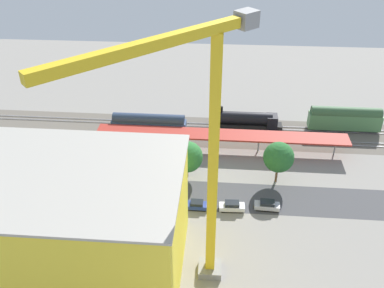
{
  "coord_description": "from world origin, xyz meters",
  "views": [
    {
      "loc": [
        -7.86,
        70.44,
        54.4
      ],
      "look_at": [
        -3.1,
        0.42,
        9.26
      ],
      "focal_mm": 40.86,
      "sensor_mm": 36.0,
      "label": 1
    }
  ],
  "objects": [
    {
      "name": "street_tree_2",
      "position": [
        22.12,
        -0.24,
        4.5
      ],
      "size": [
        4.3,
        4.3,
        6.69
      ],
      "color": "brown",
      "rests_on": "ground"
    },
    {
      "name": "locomotive",
      "position": [
        -15.29,
        -22.62,
        1.93
      ],
      "size": [
        16.38,
        3.24,
        5.37
      ],
      "color": "black",
      "rests_on": "ground"
    },
    {
      "name": "track_rails",
      "position": [
        0.0,
        -19.67,
        0.18
      ],
      "size": [
        100.71,
        8.63,
        0.12
      ],
      "color": "#9E9EA8",
      "rests_on": "ground"
    },
    {
      "name": "street_tree_1",
      "position": [
        -20.04,
        -1.07,
        5.94
      ],
      "size": [
        6.1,
        6.1,
        9.01
      ],
      "color": "brown",
      "rests_on": "ground"
    },
    {
      "name": "traffic_light",
      "position": [
        13.66,
        -0.3,
        4.09
      ],
      "size": [
        0.5,
        0.36,
        6.12
      ],
      "color": "#333333",
      "rests_on": "ground"
    },
    {
      "name": "tower_crane",
      "position": [
        -5.89,
        24.56,
        23.85
      ],
      "size": [
        21.2,
        20.09,
        40.31
      ],
      "color": "gray",
      "rests_on": "ground"
    },
    {
      "name": "freight_coach_far",
      "position": [
        8.14,
        -16.71,
        3.1
      ],
      "size": [
        17.39,
        3.03,
        5.89
      ],
      "color": "black",
      "rests_on": "ground"
    },
    {
      "name": "parked_car_0",
      "position": [
        -17.6,
        7.53,
        0.82
      ],
      "size": [
        4.77,
        2.12,
        1.86
      ],
      "color": "black",
      "rests_on": "ground"
    },
    {
      "name": "parked_car_2",
      "position": [
        -4.54,
        8.22,
        0.72
      ],
      "size": [
        4.2,
        1.99,
        1.62
      ],
      "color": "black",
      "rests_on": "ground"
    },
    {
      "name": "construction_building",
      "position": [
        12.36,
        23.47,
        8.98
      ],
      "size": [
        31.08,
        23.34,
        17.96
      ],
      "primitive_type": "cube",
      "rotation": [
        0.0,
        0.0,
        -0.01
      ],
      "color": "yellow",
      "rests_on": "ground"
    },
    {
      "name": "street_tree_0",
      "position": [
        31.07,
        -0.46,
        4.72
      ],
      "size": [
        5.65,
        5.65,
        7.56
      ],
      "color": "brown",
      "rests_on": "ground"
    },
    {
      "name": "parked_car_3",
      "position": [
        1.04,
        8.42,
        0.79
      ],
      "size": [
        4.04,
        1.81,
        1.78
      ],
      "color": "black",
      "rests_on": "ground"
    },
    {
      "name": "passenger_coach",
      "position": [
        -38.11,
        -22.62,
        3.27
      ],
      "size": [
        16.97,
        3.09,
        6.19
      ],
      "color": "black",
      "rests_on": "ground"
    },
    {
      "name": "parked_car_4",
      "position": [
        7.25,
        7.48,
        0.76
      ],
      "size": [
        4.49,
        1.9,
        1.71
      ],
      "color": "black",
      "rests_on": "ground"
    },
    {
      "name": "parked_car_6",
      "position": [
        19.34,
        8.04,
        0.82
      ],
      "size": [
        4.26,
        1.87,
        1.84
      ],
      "color": "black",
      "rests_on": "ground"
    },
    {
      "name": "construction_roof_slab",
      "position": [
        12.36,
        23.47,
        18.16
      ],
      "size": [
        31.69,
        23.95,
        0.4
      ],
      "primitive_type": "cube",
      "rotation": [
        0.0,
        0.0,
        -0.01
      ],
      "color": "#ADA89E",
      "rests_on": "construction_building"
    },
    {
      "name": "parked_car_5",
      "position": [
        14.05,
        7.76,
        0.73
      ],
      "size": [
        4.24,
        1.78,
        1.63
      ],
      "color": "black",
      "rests_on": "ground"
    },
    {
      "name": "street_tree_3",
      "position": [
        -2.01,
        -1.33,
        5.03
      ],
      "size": [
        6.33,
        6.33,
        8.2
      ],
      "color": "brown",
      "rests_on": "ground"
    },
    {
      "name": "ground_plane",
      "position": [
        0.0,
        0.0,
        0.0
      ],
      "size": [
        161.14,
        161.14,
        0.0
      ],
      "primitive_type": "plane",
      "color": "gray",
      "rests_on": "ground"
    },
    {
      "name": "street_asphalt",
      "position": [
        0.0,
        4.43,
        0.0
      ],
      "size": [
        100.81,
        10.16,
        0.01
      ],
      "primitive_type": "cube",
      "rotation": [
        0.0,
        0.0,
        -0.01
      ],
      "color": "#424244",
      "rests_on": "ground"
    },
    {
      "name": "parked_car_1",
      "position": [
        -11.07,
        8.29,
        0.83
      ],
      "size": [
        4.75,
        2.03,
        1.87
      ],
      "color": "black",
      "rests_on": "ground"
    },
    {
      "name": "box_truck_0",
      "position": [
        5.35,
        5.61,
        1.57
      ],
      "size": [
        8.8,
        3.31,
        3.19
      ],
      "color": "black",
      "rests_on": "ground"
    },
    {
      "name": "rail_bed",
      "position": [
        0.0,
        -19.67,
        0.0
      ],
      "size": [
        100.87,
        15.07,
        0.01
      ],
      "primitive_type": "cube",
      "rotation": [
        0.0,
        0.0,
        -0.01
      ],
      "color": "#665E54",
      "rests_on": "ground"
    },
    {
      "name": "platform_canopy_near",
      "position": [
        -8.75,
        -12.09,
        3.88
      ],
      "size": [
        55.76,
        5.48,
        4.1
      ],
      "color": "#A82D23",
      "rests_on": "ground"
    }
  ]
}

